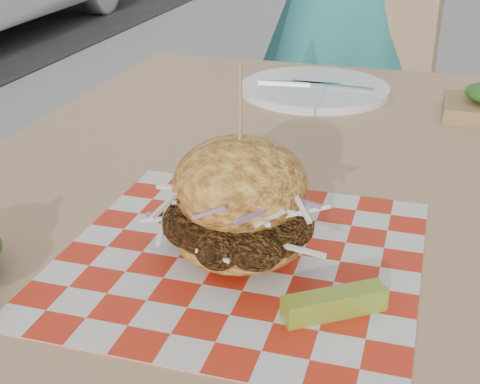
{
  "coord_description": "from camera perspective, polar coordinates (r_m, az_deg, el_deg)",
  "views": [
    {
      "loc": [
        -0.08,
        -0.92,
        1.1
      ],
      "look_at": [
        -0.24,
        -0.35,
        0.82
      ],
      "focal_mm": 50.0,
      "sensor_mm": 36.0,
      "label": 1
    }
  ],
  "objects": [
    {
      "name": "sandwich",
      "position": [
        0.66,
        -0.0,
        -1.38
      ],
      "size": [
        0.18,
        0.18,
        0.2
      ],
      "color": "gold",
      "rests_on": "paper_liner"
    },
    {
      "name": "patio_chair",
      "position": [
        1.87,
        10.41,
        7.61
      ],
      "size": [
        0.52,
        0.53,
        0.95
      ],
      "rotation": [
        0.0,
        0.0,
        -0.27
      ],
      "color": "tan",
      "rests_on": "ground"
    },
    {
      "name": "paper_liner",
      "position": [
        0.69,
        0.0,
        -5.59
      ],
      "size": [
        0.36,
        0.36,
        0.0
      ],
      "primitive_type": "cube",
      "color": "red",
      "rests_on": "patio_table"
    },
    {
      "name": "pickle_spear",
      "position": [
        0.6,
        8.06,
        -9.39
      ],
      "size": [
        0.09,
        0.07,
        0.02
      ],
      "primitive_type": "cube",
      "rotation": [
        0.0,
        0.0,
        0.6
      ],
      "color": "olive",
      "rests_on": "paper_liner"
    },
    {
      "name": "patio_table",
      "position": [
        0.91,
        1.5,
        -3.14
      ],
      "size": [
        0.8,
        1.2,
        0.75
      ],
      "color": "tan",
      "rests_on": "ground"
    },
    {
      "name": "place_setting",
      "position": [
        1.24,
        6.39,
        8.75
      ],
      "size": [
        0.27,
        0.27,
        0.02
      ],
      "color": "white",
      "rests_on": "patio_table"
    }
  ]
}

